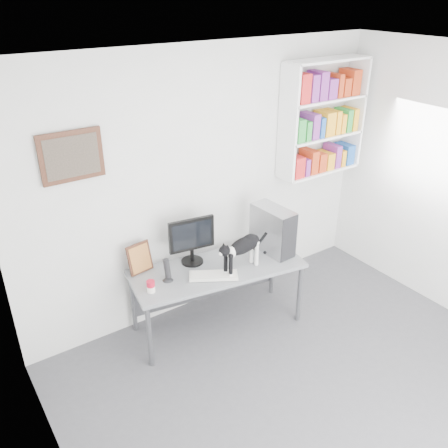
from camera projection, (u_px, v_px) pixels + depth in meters
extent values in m
cube|color=#4E4E52|center=(340.00, 413.00, 3.88)|extent=(4.00, 4.00, 0.01)
cube|color=white|center=(393.00, 73.00, 2.66)|extent=(4.00, 4.00, 0.01)
cube|color=silver|center=(207.00, 184.00, 4.74)|extent=(4.00, 0.01, 2.70)
cube|color=silver|center=(77.00, 403.00, 2.27)|extent=(0.01, 4.00, 2.70)
cube|color=white|center=(323.00, 118.00, 5.11)|extent=(1.03, 0.28, 1.24)
cube|color=#4F2819|center=(72.00, 156.00, 3.82)|extent=(0.52, 0.04, 0.42)
cube|color=gray|center=(217.00, 297.00, 4.74)|extent=(1.75, 0.92, 0.70)
cube|color=black|center=(192.00, 241.00, 4.55)|extent=(0.48, 0.29, 0.48)
cube|color=silver|center=(214.00, 275.00, 4.42)|extent=(0.48, 0.38, 0.03)
cube|color=#A3A4A8|center=(272.00, 230.00, 4.76)|extent=(0.24, 0.49, 0.48)
cylinder|color=black|center=(167.00, 270.00, 4.32)|extent=(0.12, 0.12, 0.23)
cube|color=#4F2819|center=(140.00, 258.00, 4.45)|extent=(0.26, 0.14, 0.30)
cylinder|color=red|center=(151.00, 286.00, 4.19)|extent=(0.10, 0.10, 0.11)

